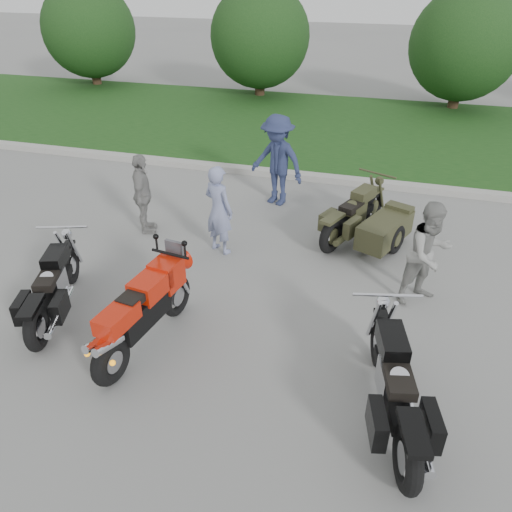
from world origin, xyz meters
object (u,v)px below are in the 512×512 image
(person_denim, at_px, (277,161))
(person_grey, at_px, (429,254))
(sportbike_red, at_px, (142,311))
(cruiser_left, at_px, (52,290))
(cruiser_right, at_px, (395,391))
(person_stripe, at_px, (219,210))
(cruiser_sidecar, at_px, (371,224))
(person_back, at_px, (143,194))

(person_denim, bearing_deg, person_grey, -22.53)
(sportbike_red, bearing_deg, cruiser_left, 178.93)
(cruiser_right, distance_m, person_stripe, 4.57)
(cruiser_sidecar, bearing_deg, cruiser_right, -58.71)
(cruiser_sidecar, bearing_deg, person_stripe, -136.14)
(person_stripe, distance_m, person_back, 1.68)
(cruiser_left, distance_m, person_denim, 5.34)
(cruiser_sidecar, relative_size, person_grey, 1.30)
(cruiser_sidecar, bearing_deg, cruiser_left, -118.06)
(cruiser_sidecar, distance_m, person_stripe, 2.83)
(cruiser_right, height_order, cruiser_sidecar, cruiser_right)
(cruiser_sidecar, xyz_separation_m, person_denim, (-2.12, 1.32, 0.56))
(cruiser_sidecar, distance_m, person_denim, 2.56)
(person_back, bearing_deg, cruiser_sidecar, -100.98)
(cruiser_left, xyz_separation_m, person_back, (0.09, 2.83, 0.34))
(sportbike_red, height_order, cruiser_left, sportbike_red)
(sportbike_red, xyz_separation_m, person_stripe, (0.11, 2.79, 0.21))
(cruiser_left, bearing_deg, person_grey, 2.12)
(person_back, bearing_deg, sportbike_red, -173.62)
(cruiser_left, distance_m, person_stripe, 3.08)
(cruiser_sidecar, height_order, person_grey, person_grey)
(cruiser_right, xyz_separation_m, person_grey, (0.34, 2.64, 0.35))
(sportbike_red, xyz_separation_m, person_back, (-1.54, 3.11, 0.18))
(person_denim, bearing_deg, cruiser_sidecar, -11.05)
(person_grey, distance_m, person_back, 5.29)
(cruiser_left, distance_m, person_grey, 5.66)
(sportbike_red, distance_m, cruiser_right, 3.37)
(sportbike_red, height_order, cruiser_sidecar, sportbike_red)
(cruiser_sidecar, bearing_deg, sportbike_red, -102.72)
(person_denim, bearing_deg, person_stripe, -81.43)
(cruiser_right, height_order, person_back, person_back)
(cruiser_right, bearing_deg, person_stripe, 122.30)
(sportbike_red, bearing_deg, person_denim, 91.79)
(person_stripe, relative_size, person_denim, 0.85)
(sportbike_red, height_order, person_grey, person_grey)
(person_grey, xyz_separation_m, person_denim, (-3.07, 2.89, 0.14))
(cruiser_left, height_order, cruiser_sidecar, cruiser_sidecar)
(cruiser_sidecar, bearing_deg, person_grey, -35.91)
(person_stripe, bearing_deg, cruiser_sidecar, -135.06)
(cruiser_sidecar, bearing_deg, person_back, -147.89)
(person_back, bearing_deg, person_denim, -67.14)
(person_grey, bearing_deg, person_back, 129.92)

